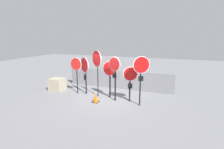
{
  "coord_description": "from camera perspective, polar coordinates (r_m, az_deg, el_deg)",
  "views": [
    {
      "loc": [
        3.7,
        -8.71,
        3.47
      ],
      "look_at": [
        0.35,
        0.0,
        1.42
      ],
      "focal_mm": 28.0,
      "sensor_mm": 36.0,
      "label": 1
    }
  ],
  "objects": [
    {
      "name": "stop_sign_6",
      "position": [
        8.64,
        9.49,
        1.53
      ],
      "size": [
        0.73,
        0.47,
        2.53
      ],
      "rotation": [
        0.0,
        0.0,
        0.56
      ],
      "color": "black",
      "rests_on": "ground"
    },
    {
      "name": "ground_plane",
      "position": [
        10.07,
        -1.87,
        -7.75
      ],
      "size": [
        40.0,
        40.0,
        0.0
      ],
      "primitive_type": "plane",
      "color": "slate"
    },
    {
      "name": "stop_sign_3",
      "position": [
        9.9,
        -0.81,
        0.58
      ],
      "size": [
        0.82,
        0.2,
        2.09
      ],
      "rotation": [
        0.0,
        0.0,
        -0.17
      ],
      "color": "black",
      "rests_on": "ground"
    },
    {
      "name": "stop_sign_4",
      "position": [
        9.25,
        0.9,
        1.43
      ],
      "size": [
        0.73,
        0.31,
        2.43
      ],
      "rotation": [
        0.0,
        0.0,
        -0.37
      ],
      "color": "black",
      "rests_on": "ground"
    },
    {
      "name": "stop_sign_2",
      "position": [
        9.95,
        -4.99,
        4.35
      ],
      "size": [
        0.8,
        0.54,
        2.7
      ],
      "rotation": [
        0.0,
        0.0,
        -0.59
      ],
      "color": "black",
      "rests_on": "ground"
    },
    {
      "name": "stop_sign_0",
      "position": [
        10.71,
        -11.63,
        2.56
      ],
      "size": [
        0.79,
        0.14,
        2.24
      ],
      "rotation": [
        0.0,
        0.0,
        -0.08
      ],
      "color": "black",
      "rests_on": "ground"
    },
    {
      "name": "traffic_cone_0",
      "position": [
        9.48,
        -5.38,
        -7.55
      ],
      "size": [
        0.35,
        0.35,
        0.5
      ],
      "color": "black",
      "rests_on": "ground"
    },
    {
      "name": "stop_sign_1",
      "position": [
        10.54,
        -8.88,
        1.98
      ],
      "size": [
        0.79,
        0.51,
        2.26
      ],
      "rotation": [
        0.0,
        0.0,
        -0.57
      ],
      "color": "black",
      "rests_on": "ground"
    },
    {
      "name": "storage_crate",
      "position": [
        11.99,
        -17.46,
        -3.07
      ],
      "size": [
        0.9,
        0.81,
        0.78
      ],
      "color": "#9E937A",
      "rests_on": "ground"
    },
    {
      "name": "stop_sign_5",
      "position": [
        9.25,
        5.96,
        -1.02
      ],
      "size": [
        0.71,
        0.34,
        1.93
      ],
      "rotation": [
        0.0,
        0.0,
        0.42
      ],
      "color": "black",
      "rests_on": "ground"
    },
    {
      "name": "fence_back",
      "position": [
        11.74,
        2.03,
        -1.61
      ],
      "size": [
        7.21,
        0.12,
        1.26
      ],
      "color": "slate",
      "rests_on": "ground"
    }
  ]
}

